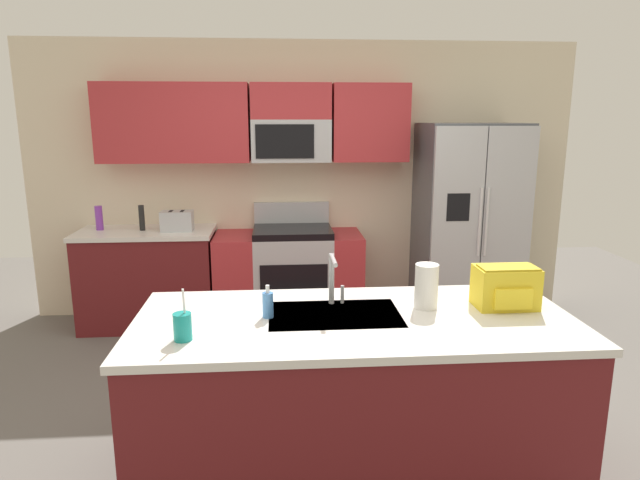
{
  "coord_description": "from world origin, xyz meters",
  "views": [
    {
      "loc": [
        -0.25,
        -3.18,
        1.9
      ],
      "look_at": [
        0.04,
        0.6,
        1.05
      ],
      "focal_mm": 30.81,
      "sensor_mm": 36.0,
      "label": 1
    }
  ],
  "objects_px": {
    "toaster": "(177,221)",
    "drink_cup_teal": "(183,326)",
    "sink_faucet": "(333,275)",
    "paper_towel_roll": "(426,286)",
    "refrigerator": "(468,224)",
    "soap_dispenser": "(268,304)",
    "bottle_purple": "(99,218)",
    "pepper_mill": "(142,218)",
    "range_oven": "(289,275)",
    "backpack": "(506,286)"
  },
  "relations": [
    {
      "from": "toaster",
      "to": "backpack",
      "type": "xyz_separation_m",
      "value": [
        2.11,
        -2.21,
        0.03
      ]
    },
    {
      "from": "backpack",
      "to": "sink_faucet",
      "type": "bearing_deg",
      "value": 173.48
    },
    {
      "from": "toaster",
      "to": "drink_cup_teal",
      "type": "bearing_deg",
      "value": -79.6
    },
    {
      "from": "range_oven",
      "to": "pepper_mill",
      "type": "height_order",
      "value": "pepper_mill"
    },
    {
      "from": "toaster",
      "to": "bottle_purple",
      "type": "height_order",
      "value": "bottle_purple"
    },
    {
      "from": "toaster",
      "to": "drink_cup_teal",
      "type": "height_order",
      "value": "drink_cup_teal"
    },
    {
      "from": "range_oven",
      "to": "backpack",
      "type": "xyz_separation_m",
      "value": [
        1.12,
        -2.26,
        0.57
      ]
    },
    {
      "from": "bottle_purple",
      "to": "soap_dispenser",
      "type": "xyz_separation_m",
      "value": [
        1.56,
        -2.37,
        -0.04
      ]
    },
    {
      "from": "paper_towel_roll",
      "to": "backpack",
      "type": "height_order",
      "value": "paper_towel_roll"
    },
    {
      "from": "pepper_mill",
      "to": "drink_cup_teal",
      "type": "distance_m",
      "value": 2.7
    },
    {
      "from": "backpack",
      "to": "toaster",
      "type": "bearing_deg",
      "value": 133.73
    },
    {
      "from": "drink_cup_teal",
      "to": "paper_towel_roll",
      "type": "bearing_deg",
      "value": 15.85
    },
    {
      "from": "pepper_mill",
      "to": "range_oven",
      "type": "bearing_deg",
      "value": 0.11
    },
    {
      "from": "sink_faucet",
      "to": "backpack",
      "type": "bearing_deg",
      "value": -6.52
    },
    {
      "from": "range_oven",
      "to": "paper_towel_roll",
      "type": "bearing_deg",
      "value": -72.88
    },
    {
      "from": "range_oven",
      "to": "toaster",
      "type": "distance_m",
      "value": 1.14
    },
    {
      "from": "bottle_purple",
      "to": "drink_cup_teal",
      "type": "relative_size",
      "value": 0.88
    },
    {
      "from": "pepper_mill",
      "to": "bottle_purple",
      "type": "xyz_separation_m",
      "value": [
        -0.39,
        0.05,
        -0.0
      ]
    },
    {
      "from": "range_oven",
      "to": "refrigerator",
      "type": "xyz_separation_m",
      "value": [
        1.67,
        -0.07,
        0.48
      ]
    },
    {
      "from": "toaster",
      "to": "backpack",
      "type": "distance_m",
      "value": 3.06
    },
    {
      "from": "toaster",
      "to": "paper_towel_roll",
      "type": "relative_size",
      "value": 1.17
    },
    {
      "from": "bottle_purple",
      "to": "range_oven",
      "type": "bearing_deg",
      "value": -1.61
    },
    {
      "from": "soap_dispenser",
      "to": "toaster",
      "type": "bearing_deg",
      "value": 110.53
    },
    {
      "from": "range_oven",
      "to": "backpack",
      "type": "relative_size",
      "value": 4.25
    },
    {
      "from": "refrigerator",
      "to": "backpack",
      "type": "bearing_deg",
      "value": -104.28
    },
    {
      "from": "drink_cup_teal",
      "to": "backpack",
      "type": "xyz_separation_m",
      "value": [
        1.65,
        0.32,
        0.05
      ]
    },
    {
      "from": "toaster",
      "to": "paper_towel_roll",
      "type": "distance_m",
      "value": 2.76
    },
    {
      "from": "sink_faucet",
      "to": "soap_dispenser",
      "type": "height_order",
      "value": "sink_faucet"
    },
    {
      "from": "drink_cup_teal",
      "to": "soap_dispenser",
      "type": "height_order",
      "value": "drink_cup_teal"
    },
    {
      "from": "sink_faucet",
      "to": "toaster",
      "type": "bearing_deg",
      "value": 119.64
    },
    {
      "from": "drink_cup_teal",
      "to": "backpack",
      "type": "distance_m",
      "value": 1.68
    },
    {
      "from": "paper_towel_roll",
      "to": "soap_dispenser",
      "type": "bearing_deg",
      "value": -174.59
    },
    {
      "from": "refrigerator",
      "to": "soap_dispenser",
      "type": "height_order",
      "value": "refrigerator"
    },
    {
      "from": "drink_cup_teal",
      "to": "pepper_mill",
      "type": "bearing_deg",
      "value": 106.92
    },
    {
      "from": "refrigerator",
      "to": "backpack",
      "type": "xyz_separation_m",
      "value": [
        -0.56,
        -2.19,
        0.09
      ]
    },
    {
      "from": "range_oven",
      "to": "backpack",
      "type": "distance_m",
      "value": 2.59
    },
    {
      "from": "soap_dispenser",
      "to": "sink_faucet",
      "type": "bearing_deg",
      "value": 24.59
    },
    {
      "from": "backpack",
      "to": "drink_cup_teal",
      "type": "bearing_deg",
      "value": -168.92
    },
    {
      "from": "range_oven",
      "to": "refrigerator",
      "type": "height_order",
      "value": "refrigerator"
    },
    {
      "from": "paper_towel_roll",
      "to": "toaster",
      "type": "bearing_deg",
      "value": 127.69
    },
    {
      "from": "backpack",
      "to": "pepper_mill",
      "type": "bearing_deg",
      "value": 137.13
    },
    {
      "from": "refrigerator",
      "to": "paper_towel_roll",
      "type": "relative_size",
      "value": 7.71
    },
    {
      "from": "toaster",
      "to": "pepper_mill",
      "type": "height_order",
      "value": "pepper_mill"
    },
    {
      "from": "range_oven",
      "to": "sink_faucet",
      "type": "distance_m",
      "value": 2.26
    },
    {
      "from": "soap_dispenser",
      "to": "paper_towel_roll",
      "type": "bearing_deg",
      "value": 5.41
    },
    {
      "from": "sink_faucet",
      "to": "paper_towel_roll",
      "type": "relative_size",
      "value": 1.17
    },
    {
      "from": "range_oven",
      "to": "refrigerator",
      "type": "distance_m",
      "value": 1.74
    },
    {
      "from": "sink_faucet",
      "to": "backpack",
      "type": "relative_size",
      "value": 0.88
    },
    {
      "from": "paper_towel_roll",
      "to": "range_oven",
      "type": "bearing_deg",
      "value": 107.12
    },
    {
      "from": "drink_cup_teal",
      "to": "backpack",
      "type": "height_order",
      "value": "drink_cup_teal"
    }
  ]
}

